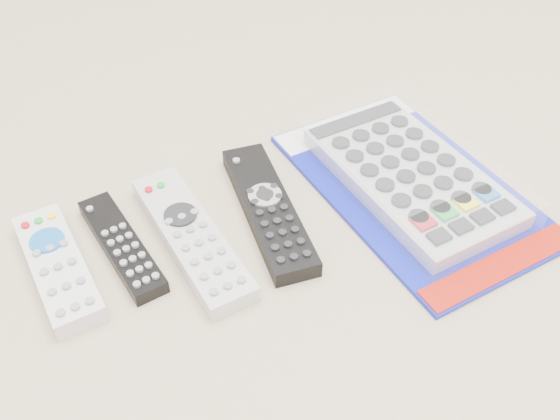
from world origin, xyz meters
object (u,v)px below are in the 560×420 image
remote_slim_black (122,245)px  remote_silver_dvd (192,237)px  remote_large_black (268,209)px  remote_small_grey (58,267)px  jumbo_remote_packaged (411,174)px

remote_slim_black → remote_silver_dvd: (0.07, -0.03, 0.00)m
remote_silver_dvd → remote_large_black: remote_silver_dvd is taller
remote_small_grey → remote_large_black: 0.24m
remote_slim_black → remote_large_black: (0.17, -0.03, 0.00)m
remote_large_black → remote_small_grey: bearing=-176.2°
jumbo_remote_packaged → remote_large_black: bearing=167.2°
remote_slim_black → remote_silver_dvd: bearing=-25.8°
remote_slim_black → remote_small_grey: bearing=176.4°
remote_small_grey → remote_slim_black: size_ratio=1.03×
remote_silver_dvd → jumbo_remote_packaged: size_ratio=0.64×
remote_silver_dvd → jumbo_remote_packaged: jumbo_remote_packaged is taller
remote_silver_dvd → remote_large_black: (0.09, 0.00, -0.00)m
jumbo_remote_packaged → remote_slim_black: bearing=168.3°
remote_silver_dvd → remote_large_black: size_ratio=1.00×
remote_small_grey → remote_slim_black: remote_small_grey is taller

